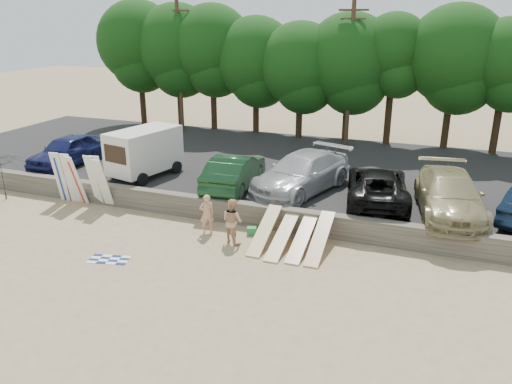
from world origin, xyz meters
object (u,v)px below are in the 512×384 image
at_px(car_1, 234,172).
at_px(beach_umbrella, 1,178).
at_px(beachgoer_b, 232,221).
at_px(cooler, 252,231).
at_px(car_2, 301,173).
at_px(car_4, 450,195).
at_px(box_trailer, 144,150).
at_px(car_0, 67,151).
at_px(beachgoer_a, 207,214).
at_px(car_3, 377,185).

height_order(car_1, beach_umbrella, car_1).
height_order(beachgoer_b, cooler, beachgoer_b).
height_order(car_2, car_4, car_2).
xyz_separation_m(box_trailer, cooler, (7.35, -3.60, -1.93)).
height_order(box_trailer, beachgoer_b, box_trailer).
xyz_separation_m(car_0, beachgoer_a, (10.69, -4.23, -0.70)).
bearing_deg(cooler, box_trailer, 136.17).
bearing_deg(car_0, beachgoer_b, -20.49).
bearing_deg(car_0, cooler, -15.82).
height_order(car_4, cooler, car_4).
xyz_separation_m(beachgoer_a, cooler, (1.82, 0.48, -0.69)).
relative_size(box_trailer, beachgoer_b, 2.27).
height_order(car_2, car_3, car_2).
relative_size(car_3, cooler, 14.82).
relative_size(car_0, car_4, 0.82).
height_order(cooler, beach_umbrella, beach_umbrella).
relative_size(beachgoer_b, cooler, 4.89).
bearing_deg(car_3, car_4, 160.93).
height_order(box_trailer, beachgoer_a, box_trailer).
bearing_deg(beach_umbrella, car_3, 13.83).
bearing_deg(beachgoer_a, car_3, 179.45).
xyz_separation_m(car_0, car_2, (13.47, 0.36, 0.06)).
bearing_deg(car_3, box_trailer, -7.83).
bearing_deg(car_1, cooler, 118.42).
relative_size(car_0, car_3, 0.88).
bearing_deg(car_2, box_trailer, -158.84).
distance_m(car_3, car_4, 3.08).
height_order(car_1, beachgoer_b, car_1).
height_order(car_0, car_3, car_0).
bearing_deg(car_1, beach_umbrella, 14.55).
bearing_deg(car_3, beachgoer_b, 34.97).
bearing_deg(beach_umbrella, cooler, 1.75).
bearing_deg(beachgoer_a, beach_umbrella, -35.63).
xyz_separation_m(car_3, beachgoer_a, (-6.38, -4.41, -0.63)).
distance_m(car_1, beach_umbrella, 11.50).
xyz_separation_m(beachgoer_b, cooler, (0.45, 0.97, -0.77)).
xyz_separation_m(car_1, car_4, (9.79, 0.04, 0.04)).
bearing_deg(car_2, car_4, 11.67).
relative_size(car_2, car_4, 1.03).
height_order(car_2, cooler, car_2).
height_order(box_trailer, car_3, box_trailer).
height_order(box_trailer, beach_umbrella, box_trailer).
xyz_separation_m(car_1, beachgoer_b, (1.75, -4.35, -0.61)).
bearing_deg(beachgoer_b, car_1, -41.63).
relative_size(box_trailer, car_1, 0.82).
distance_m(beachgoer_a, beach_umbrella, 11.23).
relative_size(car_0, car_2, 0.80).
xyz_separation_m(car_0, car_1, (10.31, -0.38, -0.00)).
xyz_separation_m(box_trailer, car_0, (-5.17, 0.16, -0.54)).
height_order(car_1, cooler, car_1).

